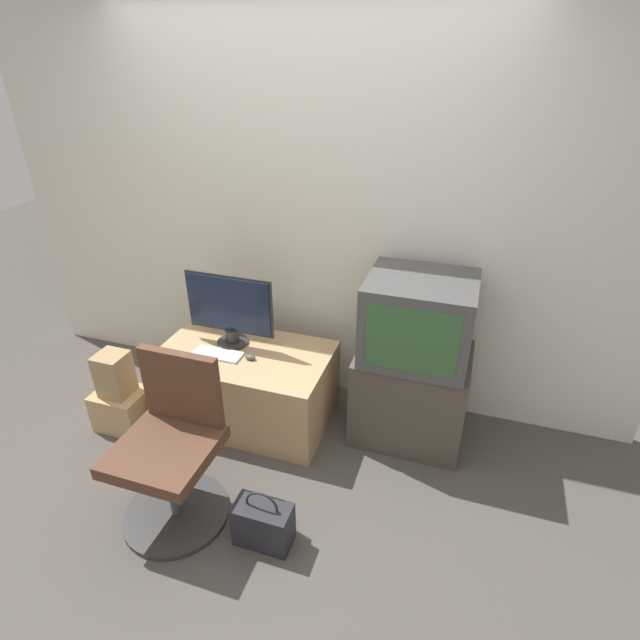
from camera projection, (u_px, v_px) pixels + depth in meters
The scene contains 12 objects.
ground_plane at pixel (229, 514), 2.72m from camera, with size 12.00×12.00×0.00m, color #4C4742.
wall_back at pixel (307, 213), 3.19m from camera, with size 4.40×0.05×2.60m.
desk at pixel (247, 385), 3.32m from camera, with size 1.10×0.66×0.51m.
side_stand at pixel (410, 394), 3.16m from camera, with size 0.68×0.55×0.60m.
main_monitor at pixel (230, 310), 3.17m from camera, with size 0.59×0.20×0.49m.
keyboard at pixel (218, 354), 3.17m from camera, with size 0.32×0.13×0.01m.
mouse at pixel (250, 357), 3.11m from camera, with size 0.07×0.04×0.03m.
crt_tv at pixel (419, 319), 2.87m from camera, with size 0.61×0.53×0.50m.
office_chair at pixel (172, 453), 2.56m from camera, with size 0.56×0.56×0.91m.
cardboard_box_lower at pixel (123, 409), 3.30m from camera, with size 0.32×0.26×0.26m.
cardboard_box_upper at pixel (114, 374), 3.16m from camera, with size 0.18×0.18×0.29m.
handbag at pixel (263, 524), 2.51m from camera, with size 0.29×0.16×0.34m.
Camera 1 is at (1.06, -1.62, 2.24)m, focal length 28.00 mm.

